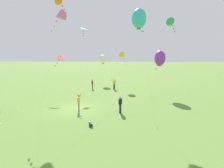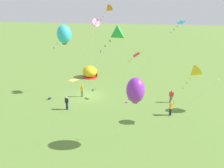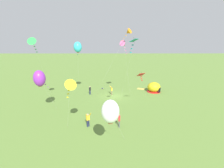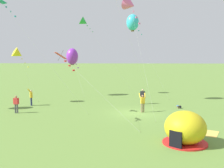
{
  "view_description": "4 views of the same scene",
  "coord_description": "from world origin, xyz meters",
  "px_view_note": "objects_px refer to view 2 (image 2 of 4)",
  "views": [
    {
      "loc": [
        5.3,
        -18.15,
        5.74
      ],
      "look_at": [
        3.61,
        3.42,
        2.23
      ],
      "focal_mm": 28.0,
      "sensor_mm": 36.0,
      "label": 1
    },
    {
      "loc": [
        27.32,
        10.13,
        11.89
      ],
      "look_at": [
        0.28,
        3.56,
        2.19
      ],
      "focal_mm": 35.0,
      "sensor_mm": 36.0,
      "label": 2
    },
    {
      "loc": [
        0.54,
        27.9,
        9.79
      ],
      "look_at": [
        0.37,
        3.5,
        3.38
      ],
      "focal_mm": 24.0,
      "sensor_mm": 36.0,
      "label": 3
    },
    {
      "loc": [
        -24.85,
        1.21,
        5.59
      ],
      "look_at": [
        -0.69,
        2.21,
        2.9
      ],
      "focal_mm": 42.0,
      "sensor_mm": 36.0,
      "label": 4
    }
  ],
  "objects_px": {
    "kite_pink": "(94,24)",
    "kite_yellow": "(194,73)",
    "person_far_back": "(67,102)",
    "kite_orange": "(108,9)",
    "person_watching_sky": "(171,96)",
    "kite_green": "(116,35)",
    "popup_tent": "(90,72)",
    "person_strolling": "(82,90)",
    "person_arms_raised": "(171,107)",
    "kite_cyan": "(64,34)",
    "toddler_crawling": "(50,98)",
    "kite_purple": "(136,90)",
    "kite_teal": "(178,26)",
    "kite_red": "(135,56)"
  },
  "relations": [
    {
      "from": "kite_pink",
      "to": "kite_yellow",
      "type": "xyz_separation_m",
      "value": [
        6.5,
        12.57,
        -4.18
      ]
    },
    {
      "from": "person_far_back",
      "to": "kite_orange",
      "type": "distance_m",
      "value": 13.35
    },
    {
      "from": "person_watching_sky",
      "to": "kite_pink",
      "type": "relative_size",
      "value": 0.16
    },
    {
      "from": "kite_green",
      "to": "kite_orange",
      "type": "relative_size",
      "value": 0.87
    },
    {
      "from": "popup_tent",
      "to": "person_strolling",
      "type": "bearing_deg",
      "value": 12.37
    },
    {
      "from": "person_watching_sky",
      "to": "person_arms_raised",
      "type": "height_order",
      "value": "person_arms_raised"
    },
    {
      "from": "person_watching_sky",
      "to": "person_strolling",
      "type": "relative_size",
      "value": 0.91
    },
    {
      "from": "kite_cyan",
      "to": "toddler_crawling",
      "type": "bearing_deg",
      "value": -130.48
    },
    {
      "from": "person_watching_sky",
      "to": "kite_cyan",
      "type": "relative_size",
      "value": 0.17
    },
    {
      "from": "kite_purple",
      "to": "kite_green",
      "type": "distance_m",
      "value": 5.01
    },
    {
      "from": "person_watching_sky",
      "to": "person_arms_raised",
      "type": "bearing_deg",
      "value": -1.54
    },
    {
      "from": "kite_purple",
      "to": "kite_teal",
      "type": "distance_m",
      "value": 13.32
    },
    {
      "from": "popup_tent",
      "to": "person_strolling",
      "type": "relative_size",
      "value": 1.49
    },
    {
      "from": "kite_yellow",
      "to": "person_watching_sky",
      "type": "bearing_deg",
      "value": -161.65
    },
    {
      "from": "popup_tent",
      "to": "kite_green",
      "type": "relative_size",
      "value": 0.26
    },
    {
      "from": "kite_pink",
      "to": "person_arms_raised",
      "type": "bearing_deg",
      "value": 64.62
    },
    {
      "from": "person_far_back",
      "to": "kite_pink",
      "type": "relative_size",
      "value": 0.16
    },
    {
      "from": "person_watching_sky",
      "to": "person_far_back",
      "type": "bearing_deg",
      "value": -67.22
    },
    {
      "from": "person_arms_raised",
      "to": "kite_green",
      "type": "xyz_separation_m",
      "value": [
        7.91,
        -4.84,
        9.04
      ]
    },
    {
      "from": "person_watching_sky",
      "to": "kite_teal",
      "type": "height_order",
      "value": "kite_teal"
    },
    {
      "from": "person_strolling",
      "to": "kite_purple",
      "type": "height_order",
      "value": "kite_purple"
    },
    {
      "from": "person_arms_raised",
      "to": "kite_orange",
      "type": "distance_m",
      "value": 15.07
    },
    {
      "from": "kite_purple",
      "to": "kite_green",
      "type": "height_order",
      "value": "kite_green"
    },
    {
      "from": "kite_yellow",
      "to": "toddler_crawling",
      "type": "bearing_deg",
      "value": -97.35
    },
    {
      "from": "kite_red",
      "to": "person_strolling",
      "type": "bearing_deg",
      "value": -57.04
    },
    {
      "from": "person_arms_raised",
      "to": "kite_orange",
      "type": "bearing_deg",
      "value": -122.09
    },
    {
      "from": "kite_purple",
      "to": "person_watching_sky",
      "type": "bearing_deg",
      "value": 162.24
    },
    {
      "from": "person_watching_sky",
      "to": "person_strolling",
      "type": "bearing_deg",
      "value": -85.82
    },
    {
      "from": "person_strolling",
      "to": "kite_pink",
      "type": "xyz_separation_m",
      "value": [
        -2.17,
        1.35,
        8.88
      ]
    },
    {
      "from": "popup_tent",
      "to": "person_strolling",
      "type": "xyz_separation_m",
      "value": [
        9.06,
        1.99,
        0.0
      ]
    },
    {
      "from": "person_strolling",
      "to": "kite_yellow",
      "type": "bearing_deg",
      "value": 72.72
    },
    {
      "from": "kite_red",
      "to": "kite_cyan",
      "type": "xyz_separation_m",
      "value": [
        10.5,
        -5.95,
        4.03
      ]
    },
    {
      "from": "person_far_back",
      "to": "kite_red",
      "type": "xyz_separation_m",
      "value": [
        -8.75,
        7.09,
        4.38
      ]
    },
    {
      "from": "person_arms_raised",
      "to": "kite_red",
      "type": "xyz_separation_m",
      "value": [
        -7.32,
        -5.32,
        4.35
      ]
    },
    {
      "from": "kite_cyan",
      "to": "kite_yellow",
      "type": "distance_m",
      "value": 13.72
    },
    {
      "from": "person_watching_sky",
      "to": "kite_orange",
      "type": "distance_m",
      "value": 14.2
    },
    {
      "from": "person_arms_raised",
      "to": "kite_yellow",
      "type": "xyz_separation_m",
      "value": [
        1.41,
        1.83,
        4.7
      ]
    },
    {
      "from": "popup_tent",
      "to": "kite_purple",
      "type": "distance_m",
      "value": 22.16
    },
    {
      "from": "person_far_back",
      "to": "kite_teal",
      "type": "bearing_deg",
      "value": 117.67
    },
    {
      "from": "kite_green",
      "to": "kite_purple",
      "type": "bearing_deg",
      "value": 123.77
    },
    {
      "from": "person_watching_sky",
      "to": "kite_orange",
      "type": "height_order",
      "value": "kite_orange"
    },
    {
      "from": "person_far_back",
      "to": "kite_pink",
      "type": "distance_m",
      "value": 11.18
    },
    {
      "from": "kite_purple",
      "to": "kite_yellow",
      "type": "relative_size",
      "value": 1.0
    },
    {
      "from": "kite_red",
      "to": "kite_yellow",
      "type": "relative_size",
      "value": 1.07
    },
    {
      "from": "person_strolling",
      "to": "kite_red",
      "type": "xyz_separation_m",
      "value": [
        -4.39,
        6.77,
        4.35
      ]
    },
    {
      "from": "kite_teal",
      "to": "person_watching_sky",
      "type": "bearing_deg",
      "value": -2.99
    },
    {
      "from": "popup_tent",
      "to": "person_far_back",
      "type": "height_order",
      "value": "popup_tent"
    },
    {
      "from": "kite_green",
      "to": "popup_tent",
      "type": "bearing_deg",
      "value": -155.08
    },
    {
      "from": "person_watching_sky",
      "to": "person_strolling",
      "type": "distance_m",
      "value": 12.23
    },
    {
      "from": "person_strolling",
      "to": "kite_pink",
      "type": "bearing_deg",
      "value": 148.01
    }
  ]
}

